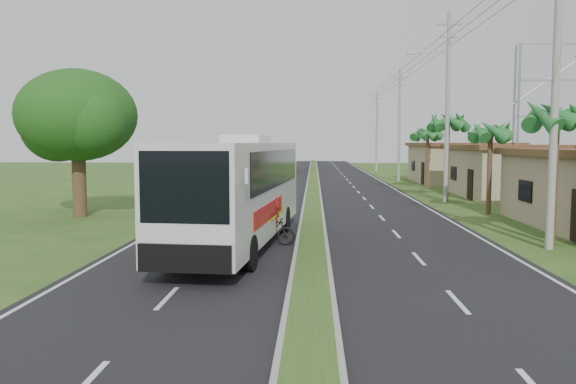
{
  "coord_description": "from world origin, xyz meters",
  "views": [
    {
      "loc": [
        0.07,
        -18.25,
        3.79
      ],
      "look_at": [
        -0.99,
        4.48,
        1.8
      ],
      "focal_mm": 35.0,
      "sensor_mm": 36.0,
      "label": 1
    }
  ],
  "objects": [
    {
      "name": "lane_edge_right",
      "position": [
        6.7,
        20.0,
        0.0
      ],
      "size": [
        0.12,
        160.0,
        0.01
      ],
      "primitive_type": "cube",
      "color": "silver",
      "rests_on": "ground"
    },
    {
      "name": "utility_pole_b",
      "position": [
        8.47,
        18.0,
        6.26
      ],
      "size": [
        3.2,
        0.28,
        12.0
      ],
      "color": "gray",
      "rests_on": "ground"
    },
    {
      "name": "palm_verge_a",
      "position": [
        9.0,
        3.0,
        4.74
      ],
      "size": [
        2.4,
        2.4,
        5.45
      ],
      "color": "#473321",
      "rests_on": "ground"
    },
    {
      "name": "shop_far",
      "position": [
        14.0,
        36.0,
        1.93
      ],
      "size": [
        8.6,
        11.6,
        3.82
      ],
      "color": "tan",
      "rests_on": "ground"
    },
    {
      "name": "ground",
      "position": [
        0.0,
        0.0,
        0.0
      ],
      "size": [
        180.0,
        180.0,
        0.0
      ],
      "primitive_type": "plane",
      "color": "#254E1C",
      "rests_on": "ground"
    },
    {
      "name": "palm_verge_b",
      "position": [
        9.4,
        12.0,
        4.36
      ],
      "size": [
        2.4,
        2.4,
        5.05
      ],
      "color": "#473321",
      "rests_on": "ground"
    },
    {
      "name": "coach_bus_far",
      "position": [
        -4.86,
        58.88,
        2.16
      ],
      "size": [
        3.44,
        13.18,
        3.81
      ],
      "rotation": [
        0.0,
        0.0,
        0.05
      ],
      "color": "silver",
      "rests_on": "ground"
    },
    {
      "name": "palm_verge_d",
      "position": [
        9.3,
        28.0,
        4.55
      ],
      "size": [
        2.4,
        2.4,
        5.25
      ],
      "color": "#473321",
      "rests_on": "ground"
    },
    {
      "name": "coach_bus_main",
      "position": [
        -2.65,
        2.15,
        2.25
      ],
      "size": [
        3.77,
        12.84,
        4.09
      ],
      "rotation": [
        0.0,
        0.0,
        -0.09
      ],
      "color": "silver",
      "rests_on": "ground"
    },
    {
      "name": "utility_pole_d",
      "position": [
        8.5,
        58.0,
        5.42
      ],
      "size": [
        1.6,
        0.28,
        10.5
      ],
      "color": "gray",
      "rests_on": "ground"
    },
    {
      "name": "road_asphalt",
      "position": [
        0.0,
        20.0,
        0.01
      ],
      "size": [
        14.0,
        160.0,
        0.02
      ],
      "primitive_type": "cube",
      "color": "black",
      "rests_on": "ground"
    },
    {
      "name": "motorcyclist",
      "position": [
        -1.49,
        2.26,
        0.77
      ],
      "size": [
        1.79,
        0.64,
        2.18
      ],
      "rotation": [
        0.0,
        0.0,
        -0.08
      ],
      "color": "black",
      "rests_on": "ground"
    },
    {
      "name": "shop_mid",
      "position": [
        14.0,
        22.0,
        1.86
      ],
      "size": [
        7.6,
        10.6,
        3.67
      ],
      "color": "tan",
      "rests_on": "ground"
    },
    {
      "name": "palm_verge_c",
      "position": [
        8.8,
        19.0,
        5.12
      ],
      "size": [
        2.4,
        2.4,
        5.85
      ],
      "color": "#473321",
      "rests_on": "ground"
    },
    {
      "name": "median_strip",
      "position": [
        0.0,
        20.0,
        0.1
      ],
      "size": [
        1.2,
        160.0,
        0.18
      ],
      "color": "gray",
      "rests_on": "ground"
    },
    {
      "name": "shade_tree",
      "position": [
        -12.11,
        10.02,
        5.03
      ],
      "size": [
        6.3,
        6.0,
        7.54
      ],
      "color": "#473321",
      "rests_on": "ground"
    },
    {
      "name": "utility_pole_c",
      "position": [
        8.5,
        38.0,
        5.67
      ],
      "size": [
        1.6,
        0.28,
        11.0
      ],
      "color": "gray",
      "rests_on": "ground"
    },
    {
      "name": "utility_pole_a",
      "position": [
        8.5,
        2.0,
        5.67
      ],
      "size": [
        1.6,
        0.28,
        11.0
      ],
      "color": "gray",
      "rests_on": "ground"
    },
    {
      "name": "lane_edge_left",
      "position": [
        -6.7,
        20.0,
        0.0
      ],
      "size": [
        0.12,
        160.0,
        0.01
      ],
      "primitive_type": "cube",
      "color": "silver",
      "rests_on": "ground"
    }
  ]
}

